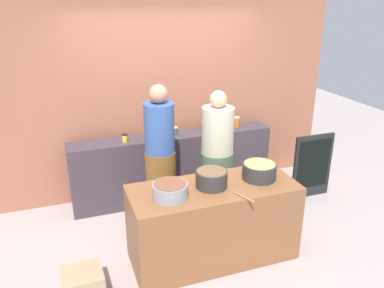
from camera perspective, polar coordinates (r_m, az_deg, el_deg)
ground at (r=4.57m, az=1.52°, el=-13.91°), size 12.00×12.00×0.00m
storefront_wall at (r=5.24m, az=-4.10°, el=8.72°), size 4.80×0.12×3.00m
display_shelf at (r=5.25m, az=-2.76°, el=-3.30°), size 2.70×0.36×0.90m
prep_table at (r=4.11m, az=3.11°, el=-11.43°), size 1.70×0.70×0.83m
preserve_jar_0 at (r=4.88m, az=-9.86°, el=0.88°), size 0.07×0.07×0.11m
preserve_jar_1 at (r=4.97m, az=-5.50°, el=1.63°), size 0.08×0.08×0.13m
preserve_jar_2 at (r=5.05m, az=-2.55°, el=1.93°), size 0.09×0.09×0.11m
preserve_jar_3 at (r=5.19m, az=1.79°, el=2.63°), size 0.07×0.07×0.14m
preserve_jar_4 at (r=5.29m, az=2.58°, el=2.88°), size 0.09×0.09×0.13m
preserve_jar_5 at (r=5.29m, az=4.07°, el=2.94°), size 0.09×0.09×0.14m
preserve_jar_6 at (r=5.33m, az=5.70°, el=2.99°), size 0.07×0.07×0.13m
preserve_jar_7 at (r=5.41m, az=6.55°, el=3.26°), size 0.08×0.08×0.14m
cooking_pot_left at (r=3.66m, az=-3.24°, el=-6.88°), size 0.34×0.34×0.15m
cooking_pot_center at (r=3.86m, az=2.88°, el=-5.14°), size 0.32×0.32×0.17m
cooking_pot_right at (r=4.08m, az=9.86°, el=-3.95°), size 0.35×0.35×0.17m
wooden_spoon at (r=3.72m, az=7.66°, el=-7.75°), size 0.11×0.25×0.02m
cook_with_tongs at (r=4.51m, az=-4.65°, el=-2.99°), size 0.35×0.35×1.72m
cook_in_cap at (r=4.64m, az=3.66°, el=-2.97°), size 0.39×0.39×1.63m
bread_crate at (r=3.93m, az=-15.72°, el=-19.17°), size 0.38×0.35×0.26m
chalkboard_sign at (r=5.50m, az=17.28°, el=-3.09°), size 0.58×0.05×0.90m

